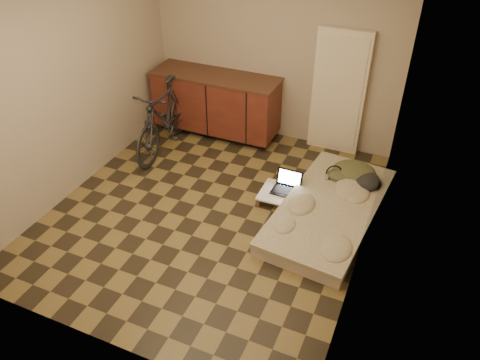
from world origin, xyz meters
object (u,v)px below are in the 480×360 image
at_px(laptop, 287,186).
at_px(futon, 329,210).
at_px(bicycle, 164,114).
at_px(lap_desk, 290,196).

bearing_deg(laptop, futon, -12.90).
xyz_separation_m(futon, laptop, (-0.57, 0.14, 0.08)).
distance_m(bicycle, lap_desk, 2.11).
bearing_deg(futon, lap_desk, 179.18).
bearing_deg(lap_desk, bicycle, 164.80).
height_order(bicycle, lap_desk, bicycle).
xyz_separation_m(bicycle, lap_desk, (2.00, -0.51, -0.43)).
bearing_deg(bicycle, laptop, -17.18).
height_order(futon, laptop, laptop).
distance_m(bicycle, futon, 2.60).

